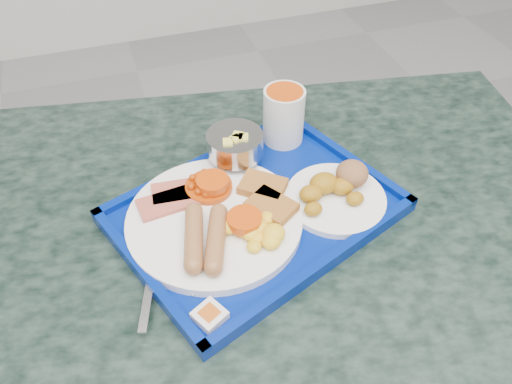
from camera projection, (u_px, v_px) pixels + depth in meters
table at (238, 303)px, 0.94m from camera, size 1.36×1.03×0.77m
tray at (256, 212)px, 0.82m from camera, size 0.51×0.45×0.03m
main_plate at (219, 217)px, 0.78m from camera, size 0.28×0.28×0.04m
bread_plate at (337, 191)px, 0.82m from camera, size 0.17×0.17×0.05m
fruit_bowl at (235, 145)px, 0.86m from camera, size 0.10×0.10×0.07m
juice_cup at (284, 114)px, 0.91m from camera, size 0.08×0.08×0.11m
spoon at (176, 232)px, 0.77m from camera, size 0.11×0.17×0.01m
knife at (151, 279)px, 0.71m from camera, size 0.06×0.17×0.00m
jam_packet at (210, 315)px, 0.67m from camera, size 0.05×0.05×0.02m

